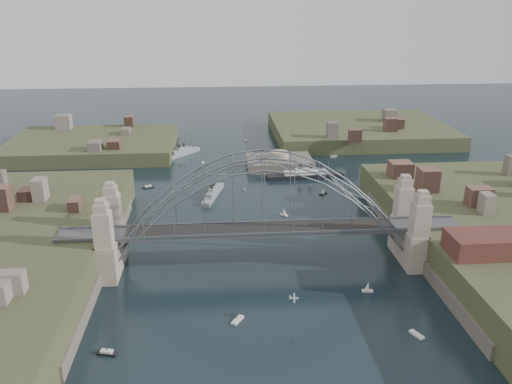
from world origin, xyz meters
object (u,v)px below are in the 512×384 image
object	(u,v)px
fort_island	(279,168)
naval_cruiser_near	(213,194)
wharf_shed	(501,243)
ocean_liner	(305,175)
bridge	(263,211)
naval_cruiser_far	(182,153)

from	to	relation	value
fort_island	naval_cruiser_near	xyz separation A→B (m)	(-22.49, -27.23, 1.16)
fort_island	wharf_shed	xyz separation A→B (m)	(32.00, -84.00, 10.34)
naval_cruiser_near	ocean_liner	distance (m)	32.65
fort_island	wharf_shed	world-z (taller)	wharf_shed
fort_island	naval_cruiser_near	distance (m)	35.34
fort_island	naval_cruiser_near	world-z (taller)	fort_island
bridge	fort_island	xyz separation A→B (m)	(12.00, 70.00, -12.66)
naval_cruiser_far	ocean_liner	xyz separation A→B (m)	(40.55, -29.60, 0.03)
bridge	naval_cruiser_near	size ratio (longest dim) A/B	4.74
bridge	naval_cruiser_far	distance (m)	90.22
fort_island	naval_cruiser_far	xyz separation A→B (m)	(-33.76, 16.81, 1.25)
bridge	ocean_liner	bearing A→B (deg)	71.82
bridge	naval_cruiser_near	xyz separation A→B (m)	(-10.49, 42.77, -11.50)
bridge	ocean_liner	world-z (taller)	bridge
wharf_shed	naval_cruiser_near	bearing A→B (deg)	133.83
fort_island	wharf_shed	bearing A→B (deg)	-69.15
naval_cruiser_near	ocean_liner	xyz separation A→B (m)	(29.28, 14.44, 0.12)
naval_cruiser_near	ocean_liner	bearing A→B (deg)	26.26
fort_island	naval_cruiser_near	bearing A→B (deg)	-129.55
fort_island	ocean_liner	world-z (taller)	ocean_liner
naval_cruiser_near	bridge	bearing A→B (deg)	-76.22
bridge	fort_island	size ratio (longest dim) A/B	3.82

